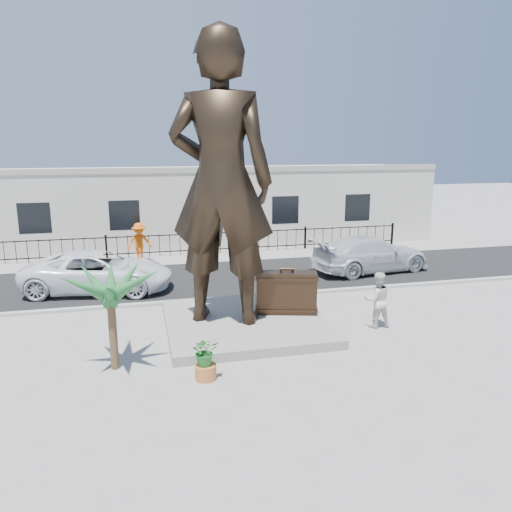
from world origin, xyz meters
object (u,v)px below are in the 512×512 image
Objects in this scene: statue at (221,182)px; suitcase at (286,293)px; car_white at (98,272)px; tourist at (377,300)px.

suitcase is at bearing -155.45° from statue.
suitcase is (2.24, 0.13, -3.82)m from statue.
tourist is at bearing -114.87° from car_white.
tourist reaches higher than car_white.
car_white is at bearing 156.84° from suitcase.
statue is 7.89m from car_white.
tourist is at bearing -171.35° from statue.
statue is at bearing -10.33° from tourist.
statue reaches higher than suitcase.
car_white is (-4.28, 5.28, -4.00)m from statue.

